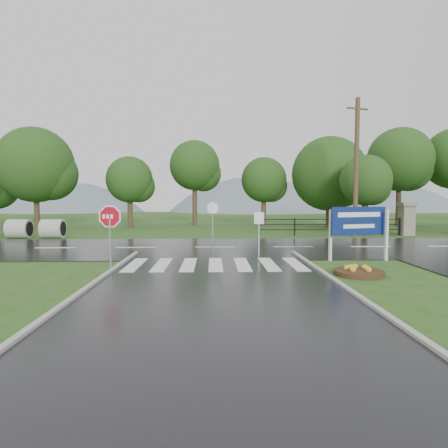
{
  "coord_description": "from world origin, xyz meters",
  "views": [
    {
      "loc": [
        -0.09,
        -8.85,
        2.54
      ],
      "look_at": [
        0.34,
        6.0,
        1.5
      ],
      "focal_mm": 30.0,
      "sensor_mm": 36.0,
      "label": 1
    }
  ],
  "objects": [
    {
      "name": "ground",
      "position": [
        0.0,
        0.0,
        0.0
      ],
      "size": [
        120.0,
        120.0,
        0.0
      ],
      "primitive_type": "plane",
      "color": "#284E1A",
      "rests_on": "ground"
    },
    {
      "name": "main_road",
      "position": [
        0.0,
        10.0,
        0.0
      ],
      "size": [
        90.0,
        8.0,
        0.04
      ],
      "primitive_type": "cube",
      "color": "black",
      "rests_on": "ground"
    },
    {
      "name": "flower_bed",
      "position": [
        4.71,
        3.18,
        0.12
      ],
      "size": [
        1.62,
        1.62,
        0.32
      ],
      "color": "#332111",
      "rests_on": "ground"
    },
    {
      "name": "entrance_tree_left",
      "position": [
        10.74,
        17.5,
        3.77
      ],
      "size": [
        3.59,
        3.59,
        5.59
      ],
      "color": "#3D2B1C",
      "rests_on": "ground"
    },
    {
      "name": "crosswalk",
      "position": [
        0.0,
        5.0,
        0.06
      ],
      "size": [
        6.5,
        2.8,
        0.02
      ],
      "color": "silver",
      "rests_on": "ground"
    },
    {
      "name": "reg_sign_small",
      "position": [
        1.93,
        7.45,
        1.38
      ],
      "size": [
        0.42,
        0.12,
        1.92
      ],
      "color": "#939399",
      "rests_on": "ground"
    },
    {
      "name": "fence_west",
      "position": [
        7.75,
        16.0,
        0.72
      ],
      "size": [
        9.58,
        0.08,
        1.2
      ],
      "color": "black",
      "rests_on": "ground"
    },
    {
      "name": "reg_sign_round",
      "position": [
        -0.11,
        8.89,
        1.47
      ],
      "size": [
        0.54,
        0.08,
        2.34
      ],
      "color": "#939399",
      "rests_on": "ground"
    },
    {
      "name": "estate_billboard",
      "position": [
        5.77,
        5.99,
        1.5
      ],
      "size": [
        2.42,
        0.71,
        2.18
      ],
      "color": "silver",
      "rests_on": "ground"
    },
    {
      "name": "culvert_pipes",
      "position": [
        -13.38,
        15.0,
        0.6
      ],
      "size": [
        7.6,
        1.2,
        1.2
      ],
      "color": "#9E9B93",
      "rests_on": "ground"
    },
    {
      "name": "pillar_west",
      "position": [
        13.0,
        16.0,
        1.18
      ],
      "size": [
        1.0,
        1.0,
        2.24
      ],
      "color": "gray",
      "rests_on": "ground"
    },
    {
      "name": "utility_pole_east",
      "position": [
        9.27,
        15.5,
        4.57
      ],
      "size": [
        1.56,
        0.55,
        9.0
      ],
      "color": "#473523",
      "rests_on": "ground"
    },
    {
      "name": "hills",
      "position": [
        3.49,
        65.0,
        -15.54
      ],
      "size": [
        102.0,
        48.0,
        48.0
      ],
      "color": "slate",
      "rests_on": "ground"
    },
    {
      "name": "stop_sign",
      "position": [
        -3.7,
        4.31,
        1.71
      ],
      "size": [
        1.08,
        0.08,
        2.43
      ],
      "color": "#939399",
      "rests_on": "ground"
    },
    {
      "name": "treeline",
      "position": [
        1.0,
        24.0,
        0.0
      ],
      "size": [
        83.2,
        5.2,
        10.0
      ],
      "color": "#1B3E13",
      "rests_on": "ground"
    }
  ]
}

